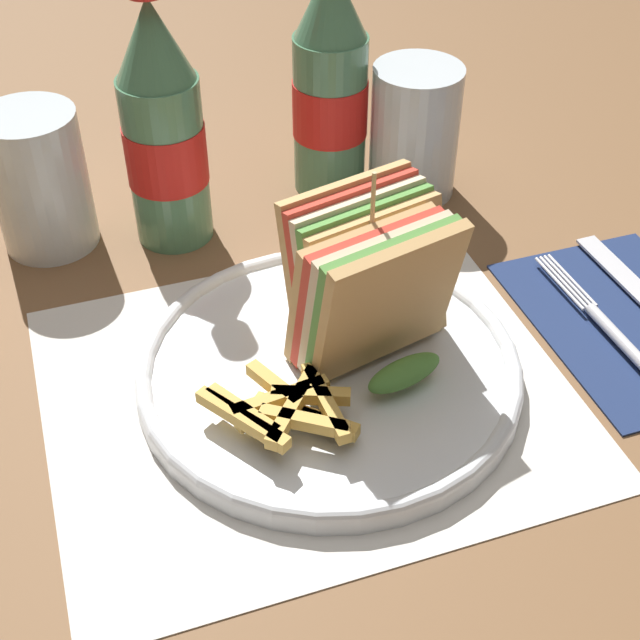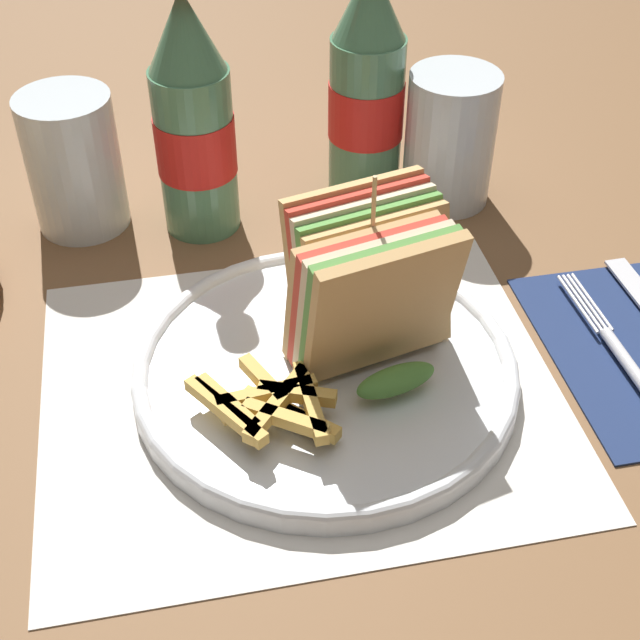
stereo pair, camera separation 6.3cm
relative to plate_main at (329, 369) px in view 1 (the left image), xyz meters
The scene contains 11 objects.
ground_plane 0.03m from the plate_main, 66.05° to the right, with size 4.00×4.00×0.00m, color brown.
placemat 0.02m from the plate_main, 155.35° to the right, with size 0.36×0.31×0.00m.
plate_main is the anchor object (origin of this frame).
club_sandwich 0.07m from the plate_main, 18.79° to the left, with size 0.12×0.13×0.14m.
fries_pile 0.07m from the plate_main, 134.24° to the right, with size 0.10×0.08×0.02m.
napkin 0.24m from the plate_main, ahead, with size 0.14×0.20×0.00m.
fork 0.22m from the plate_main, ahead, with size 0.02×0.18×0.01m.
coke_bottle_near 0.24m from the plate_main, 107.15° to the left, with size 0.07×0.07×0.23m.
coke_bottle_far 0.28m from the plate_main, 70.71° to the left, with size 0.07×0.07×0.23m.
glass_near 0.27m from the plate_main, 54.18° to the left, with size 0.08×0.08×0.12m.
glass_far 0.30m from the plate_main, 125.35° to the left, with size 0.08×0.08×0.12m.
Camera 1 is at (-0.17, -0.41, 0.45)m, focal length 50.00 mm.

